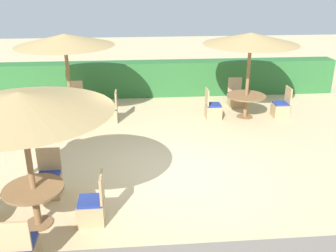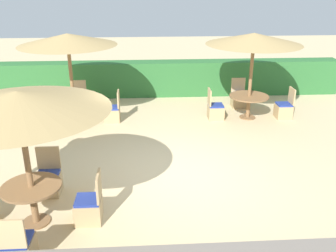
{
  "view_description": "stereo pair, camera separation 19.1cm",
  "coord_description": "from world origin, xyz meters",
  "px_view_note": "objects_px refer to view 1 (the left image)",
  "views": [
    {
      "loc": [
        -0.67,
        -7.2,
        4.04
      ],
      "look_at": [
        0.0,
        0.6,
        0.9
      ],
      "focal_mm": 40.0,
      "sensor_mm": 36.0,
      "label": 1
    },
    {
      "loc": [
        -0.48,
        -7.21,
        4.04
      ],
      "look_at": [
        0.0,
        0.6,
        0.9
      ],
      "focal_mm": 40.0,
      "sensor_mm": 36.0,
      "label": 2
    }
  ],
  "objects_px": {
    "patio_chair_front_left_south": "(22,252)",
    "parasol_front_left": "(20,103)",
    "patio_chair_back_right_west": "(213,110)",
    "patio_chair_front_left_east": "(92,209)",
    "patio_chair_back_right_north": "(235,99)",
    "patio_chair_back_right_east": "(281,108)",
    "parasol_back_left": "(65,40)",
    "patio_chair_back_left_east": "(110,113)",
    "round_table_front_left": "(35,196)",
    "round_table_back_left": "(71,103)",
    "parasol_back_right": "(251,39)",
    "patio_chair_front_left_north": "(49,183)",
    "round_table_back_right": "(246,99)",
    "patio_chair_back_left_north": "(76,103)"
  },
  "relations": [
    {
      "from": "patio_chair_front_left_east",
      "to": "round_table_back_left",
      "type": "height_order",
      "value": "patio_chair_front_left_east"
    },
    {
      "from": "patio_chair_back_right_north",
      "to": "patio_chair_front_left_north",
      "type": "bearing_deg",
      "value": 45.04
    },
    {
      "from": "patio_chair_back_right_north",
      "to": "round_table_back_left",
      "type": "xyz_separation_m",
      "value": [
        -5.19,
        -1.04,
        0.34
      ]
    },
    {
      "from": "patio_chair_back_right_west",
      "to": "parasol_back_left",
      "type": "height_order",
      "value": "parasol_back_left"
    },
    {
      "from": "round_table_back_right",
      "to": "patio_chair_back_right_west",
      "type": "distance_m",
      "value": 1.06
    },
    {
      "from": "patio_chair_back_right_west",
      "to": "patio_chair_front_left_east",
      "type": "relative_size",
      "value": 1.0
    },
    {
      "from": "parasol_back_left",
      "to": "patio_chair_back_right_west",
      "type": "bearing_deg",
      "value": -0.3
    },
    {
      "from": "patio_chair_back_right_east",
      "to": "patio_chair_front_left_east",
      "type": "relative_size",
      "value": 1.0
    },
    {
      "from": "patio_chair_back_right_north",
      "to": "patio_chair_back_left_north",
      "type": "height_order",
      "value": "same"
    },
    {
      "from": "patio_chair_front_left_east",
      "to": "patio_chair_back_left_north",
      "type": "xyz_separation_m",
      "value": [
        -1.12,
        6.03,
        0.0
      ]
    },
    {
      "from": "patio_chair_front_left_east",
      "to": "patio_chair_back_left_east",
      "type": "xyz_separation_m",
      "value": [
        0.04,
        4.92,
        0.0
      ]
    },
    {
      "from": "patio_chair_back_right_west",
      "to": "patio_chair_back_left_north",
      "type": "distance_m",
      "value": 4.38
    },
    {
      "from": "parasol_back_right",
      "to": "parasol_front_left",
      "type": "xyz_separation_m",
      "value": [
        -5.08,
        -4.95,
        -0.14
      ]
    },
    {
      "from": "parasol_back_left",
      "to": "patio_chair_back_left_east",
      "type": "bearing_deg",
      "value": -2.13
    },
    {
      "from": "patio_chair_back_right_east",
      "to": "parasol_back_left",
      "type": "xyz_separation_m",
      "value": [
        -6.33,
        0.05,
        2.15
      ]
    },
    {
      "from": "patio_chair_front_left_south",
      "to": "patio_chair_back_left_east",
      "type": "relative_size",
      "value": 1.0
    },
    {
      "from": "parasol_back_right",
      "to": "patio_chair_front_left_south",
      "type": "relative_size",
      "value": 2.95
    },
    {
      "from": "patio_chair_back_right_east",
      "to": "patio_chair_front_left_east",
      "type": "distance_m",
      "value": 7.18
    },
    {
      "from": "round_table_front_left",
      "to": "round_table_back_left",
      "type": "bearing_deg",
      "value": 91.64
    },
    {
      "from": "patio_chair_front_left_south",
      "to": "parasol_front_left",
      "type": "bearing_deg",
      "value": 90.95
    },
    {
      "from": "parasol_back_right",
      "to": "patio_chair_back_left_north",
      "type": "distance_m",
      "value": 5.77
    },
    {
      "from": "round_table_back_right",
      "to": "parasol_front_left",
      "type": "bearing_deg",
      "value": -135.72
    },
    {
      "from": "patio_chair_back_right_north",
      "to": "parasol_back_left",
      "type": "distance_m",
      "value": 5.71
    },
    {
      "from": "parasol_back_right",
      "to": "round_table_back_right",
      "type": "xyz_separation_m",
      "value": [
        0.0,
        0.0,
        -1.81
      ]
    },
    {
      "from": "patio_chair_back_right_north",
      "to": "patio_chair_front_left_north",
      "type": "distance_m",
      "value": 7.12
    },
    {
      "from": "patio_chair_front_left_north",
      "to": "round_table_front_left",
      "type": "bearing_deg",
      "value": 89.14
    },
    {
      "from": "round_table_back_right",
      "to": "round_table_back_left",
      "type": "relative_size",
      "value": 0.99
    },
    {
      "from": "round_table_back_left",
      "to": "patio_chair_back_left_north",
      "type": "distance_m",
      "value": 1.12
    },
    {
      "from": "patio_chair_front_left_south",
      "to": "patio_chair_back_left_north",
      "type": "xyz_separation_m",
      "value": [
        -0.2,
        7.06,
        0.0
      ]
    },
    {
      "from": "round_table_back_right",
      "to": "patio_chair_front_left_south",
      "type": "height_order",
      "value": "patio_chair_front_left_south"
    },
    {
      "from": "patio_chair_front_left_east",
      "to": "parasol_back_left",
      "type": "xyz_separation_m",
      "value": [
        -1.09,
        4.96,
        2.15
      ]
    },
    {
      "from": "parasol_back_right",
      "to": "patio_chair_back_right_west",
      "type": "xyz_separation_m",
      "value": [
        -1.01,
        -0.01,
        -2.12
      ]
    },
    {
      "from": "parasol_front_left",
      "to": "patio_chair_front_left_south",
      "type": "xyz_separation_m",
      "value": [
        0.02,
        -1.03,
        -1.98
      ]
    },
    {
      "from": "patio_chair_back_right_east",
      "to": "patio_chair_front_left_east",
      "type": "height_order",
      "value": "same"
    },
    {
      "from": "parasol_front_left",
      "to": "patio_chair_back_left_north",
      "type": "height_order",
      "value": "parasol_front_left"
    },
    {
      "from": "patio_chair_back_right_west",
      "to": "round_table_front_left",
      "type": "bearing_deg",
      "value": -39.44
    },
    {
      "from": "parasol_back_left",
      "to": "parasol_front_left",
      "type": "bearing_deg",
      "value": -88.36
    },
    {
      "from": "round_table_front_left",
      "to": "parasol_back_left",
      "type": "xyz_separation_m",
      "value": [
        -0.14,
        4.97,
        1.84
      ]
    },
    {
      "from": "round_table_front_left",
      "to": "round_table_back_right",
      "type": "bearing_deg",
      "value": 44.28
    },
    {
      "from": "round_table_back_right",
      "to": "parasol_back_left",
      "type": "bearing_deg",
      "value": 179.83
    },
    {
      "from": "round_table_front_left",
      "to": "patio_chair_front_left_east",
      "type": "xyz_separation_m",
      "value": [
        0.94,
        0.01,
        -0.31
      ]
    },
    {
      "from": "patio_chair_front_left_south",
      "to": "round_table_back_right",
      "type": "bearing_deg",
      "value": 49.75
    },
    {
      "from": "patio_chair_back_left_east",
      "to": "patio_chair_back_left_north",
      "type": "height_order",
      "value": "same"
    },
    {
      "from": "patio_chair_back_right_north",
      "to": "patio_chair_front_left_east",
      "type": "distance_m",
      "value": 7.27
    },
    {
      "from": "patio_chair_front_left_south",
      "to": "patio_chair_front_left_east",
      "type": "relative_size",
      "value": 1.0
    },
    {
      "from": "patio_chair_back_right_east",
      "to": "patio_chair_back_right_north",
      "type": "bearing_deg",
      "value": 46.2
    },
    {
      "from": "patio_chair_back_right_north",
      "to": "patio_chair_front_left_east",
      "type": "height_order",
      "value": "same"
    },
    {
      "from": "patio_chair_back_right_east",
      "to": "round_table_back_right",
      "type": "bearing_deg",
      "value": 87.98
    },
    {
      "from": "patio_chair_back_right_east",
      "to": "parasol_front_left",
      "type": "bearing_deg",
      "value": 128.47
    },
    {
      "from": "patio_chair_back_right_west",
      "to": "patio_chair_front_left_east",
      "type": "bearing_deg",
      "value": -32.32
    }
  ]
}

